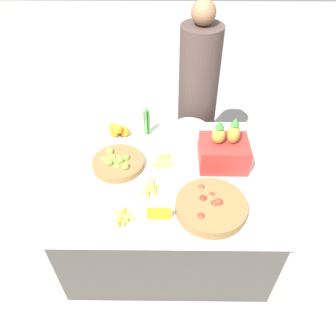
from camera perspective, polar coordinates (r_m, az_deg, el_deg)
name	(u,v)px	position (r m, az deg, el deg)	size (l,w,h in m)	color
ground_plane	(168,233)	(2.76, 0.00, -11.28)	(12.00, 12.00, 0.00)	#A39E93
market_table	(168,206)	(2.48, 0.00, -6.65)	(1.45, 1.19, 0.70)	#4C4742
lime_bowl	(118,162)	(2.29, -8.78, 0.97)	(0.36, 0.36, 0.09)	olive
tomato_basket	(211,207)	(2.00, 7.48, -6.70)	(0.43, 0.43, 0.09)	olive
orange_pile	(119,130)	(2.53, -8.58, 6.54)	(0.16, 0.13, 0.12)	orange
metal_bowl	(190,133)	(2.49, 3.77, 6.05)	(0.29, 0.29, 0.09)	silver
price_sign	(159,214)	(1.92, -1.60, -7.95)	(0.14, 0.01, 0.11)	orange
produce_crate	(224,151)	(2.25, 9.67, 2.97)	(0.33, 0.26, 0.39)	#B22D28
veg_bundle	(147,122)	(2.50, -3.69, 7.94)	(0.05, 0.05, 0.22)	#428438
banana_bunch_back_center	(150,188)	(2.10, -3.11, -3.56)	(0.14, 0.18, 0.06)	#EFDB4C
banana_bunch_front_center	(164,161)	(2.28, -0.75, 1.24)	(0.18, 0.17, 0.05)	#EFDB4C
banana_bunch_front_left	(123,216)	(1.97, -7.90, -8.28)	(0.14, 0.18, 0.06)	#EFDB4C
vendor_person	(197,103)	(2.88, 5.10, 11.15)	(0.33, 0.33, 1.55)	#473833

